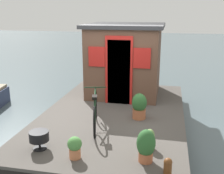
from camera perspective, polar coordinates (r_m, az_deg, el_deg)
name	(u,v)px	position (r m, az deg, el deg)	size (l,w,h in m)	color
ground_plane	(114,129)	(6.98, 0.34, -8.60)	(60.00, 60.00, 0.00)	#4C5B60
houseboat_deck	(114,120)	(6.89, 0.34, -6.93)	(5.51, 3.37, 0.44)	#4C4742
houseboat_cabin	(125,59)	(8.10, 2.70, 5.75)	(2.14, 2.17, 2.05)	brown
bicycle	(95,111)	(5.88, -3.51, -4.96)	(1.65, 0.57, 0.77)	black
potted_plant_ivy	(75,147)	(4.78, -7.73, -12.17)	(0.25, 0.25, 0.39)	#C6754C
potted_plant_succulent	(139,106)	(6.36, 5.67, -3.92)	(0.34, 0.34, 0.60)	#B2603D
potted_plant_sage	(150,139)	(5.11, 7.79, -10.53)	(0.18, 0.18, 0.37)	#935138
potted_plant_basil	(146,146)	(4.64, 7.04, -11.93)	(0.31, 0.31, 0.57)	#B2603D
charcoal_grill	(39,137)	(5.18, -14.88, -9.94)	(0.35, 0.35, 0.34)	black
mooring_bollard	(168,166)	(4.43, 11.48, -15.70)	(0.13, 0.13, 0.28)	brown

